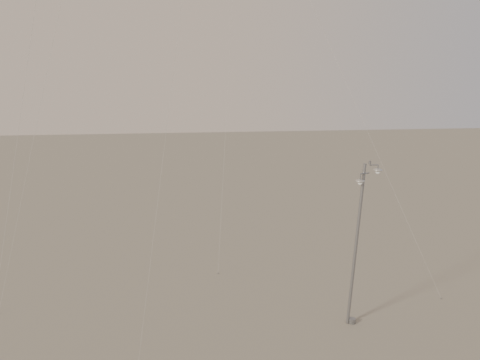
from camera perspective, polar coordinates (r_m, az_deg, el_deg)
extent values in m
plane|color=gray|center=(32.10, -1.69, -16.06)|extent=(160.00, 160.00, 0.00)
cylinder|color=gray|center=(33.78, 11.85, -14.48)|extent=(0.44, 0.44, 0.30)
cylinder|color=gray|center=(31.86, 12.26, -6.92)|extent=(0.72, 0.18, 9.77)
cylinder|color=gray|center=(30.70, 13.68, 1.83)|extent=(0.14, 0.14, 0.18)
cylinder|color=gray|center=(30.82, 14.09, 1.57)|extent=(0.50, 0.09, 0.07)
cylinder|color=gray|center=(30.95, 14.51, 1.30)|extent=(0.06, 0.06, 0.30)
ellipsoid|color=#B5B5B0|center=(30.98, 14.49, 1.03)|extent=(0.52, 0.52, 0.18)
cylinder|color=gray|center=(30.64, 13.18, 0.68)|extent=(0.59, 0.26, 0.07)
cylinder|color=gray|center=(30.50, 12.71, 0.27)|extent=(0.06, 0.06, 0.40)
ellipsoid|color=#B5B5B0|center=(30.54, 12.69, -0.10)|extent=(0.52, 0.52, 0.18)
cylinder|color=beige|center=(37.46, -18.74, 16.62)|extent=(8.02, 9.84, 36.55)
cylinder|color=beige|center=(29.72, -7.10, 11.53)|extent=(4.41, 8.80, 29.63)
cylinder|color=beige|center=(43.45, -1.03, 14.93)|extent=(3.22, 13.66, 33.77)
cylinder|color=gray|center=(39.77, -2.35, -9.91)|extent=(0.06, 0.06, 0.10)
cylinder|color=beige|center=(29.03, -22.74, 3.42)|extent=(3.07, 7.34, 22.46)
cylinder|color=beige|center=(38.81, 11.86, 8.75)|extent=(9.49, 12.15, 25.55)
cylinder|color=gray|center=(38.36, 20.66, -11.73)|extent=(0.06, 0.06, 0.10)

